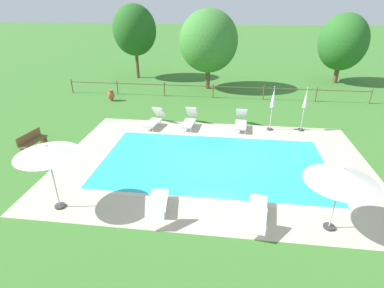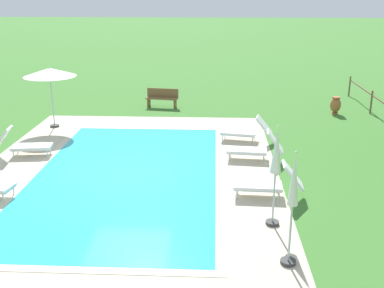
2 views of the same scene
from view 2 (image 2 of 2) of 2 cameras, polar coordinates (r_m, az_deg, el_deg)
name	(u,v)px [view 2 (image 2 of 2)]	position (r m, az deg, el deg)	size (l,w,h in m)	color
ground_plane	(126,176)	(14.39, -7.99, -3.79)	(160.00, 160.00, 0.00)	#3D752D
pool_deck_paving	(126,175)	(14.38, -7.99, -3.77)	(13.62, 9.20, 0.01)	beige
swimming_pool_water	(126,175)	(14.38, -7.99, -3.77)	(9.82, 5.41, 0.01)	#2DB7C6
pool_coping_rim	(126,175)	(14.38, -7.99, -3.75)	(10.30, 5.89, 0.01)	beige
sun_lounger_north_near_steps	(246,131)	(17.41, 6.50, 1.58)	(0.96, 1.95, 0.98)	white
sun_lounger_north_far	(268,183)	(12.88, 9.11, -4.65)	(0.69, 1.88, 0.99)	white
sun_lounger_north_end	(23,144)	(16.78, -19.63, -0.02)	(0.81, 1.90, 1.00)	white
sun_lounger_south_near_corner	(255,148)	(15.55, 7.58, -0.50)	(0.76, 1.87, 1.01)	white
patio_umbrella_open_foreground	(50,73)	(19.55, -16.77, 8.22)	(2.04, 2.04, 2.43)	#383838
patio_umbrella_closed_row_west	(276,160)	(10.95, 10.08, -1.87)	(0.32, 0.32, 2.45)	#383838
patio_umbrella_closed_row_mid_west	(293,193)	(9.44, 12.08, -5.80)	(0.32, 0.32, 2.44)	#383838
wooden_bench_lawn_side	(162,97)	(22.39, -3.61, 5.62)	(0.65, 1.55, 0.87)	brown
terracotta_urn_near_fence	(336,105)	(22.04, 16.89, 4.54)	(0.47, 0.47, 0.78)	#A85B38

